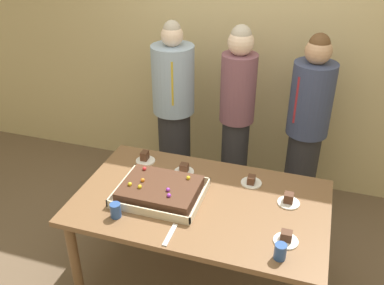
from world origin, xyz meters
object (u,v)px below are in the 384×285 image
(plated_slice_near_left, at_px, (286,238))
(plated_slice_far_right, at_px, (184,170))
(person_serving_front, at_px, (307,126))
(plated_slice_near_right, at_px, (145,158))
(plated_slice_center_front, at_px, (289,200))
(person_green_shirt_behind, at_px, (237,115))
(drink_cup_middle, at_px, (116,210))
(cake_server_utensil, at_px, (170,235))
(person_striped_tie_right, at_px, (174,112))
(drink_cup_nearest, at_px, (280,252))
(party_table, at_px, (201,210))
(sheet_cake, at_px, (160,191))
(plated_slice_far_left, at_px, (251,181))

(plated_slice_near_left, bearing_deg, plated_slice_far_right, 147.67)
(plated_slice_near_left, bearing_deg, person_serving_front, 89.82)
(plated_slice_near_right, height_order, plated_slice_far_right, plated_slice_near_right)
(plated_slice_center_front, height_order, person_serving_front, person_serving_front)
(person_green_shirt_behind, bearing_deg, drink_cup_middle, -4.46)
(cake_server_utensil, xyz_separation_m, person_striped_tie_right, (-0.50, 1.45, 0.10))
(drink_cup_middle, distance_m, person_green_shirt_behind, 1.50)
(plated_slice_far_right, xyz_separation_m, drink_cup_middle, (-0.25, -0.62, 0.03))
(plated_slice_near_right, xyz_separation_m, person_green_shirt_behind, (0.56, 0.74, 0.11))
(plated_slice_far_right, relative_size, drink_cup_nearest, 1.50)
(plated_slice_near_right, bearing_deg, plated_slice_near_left, -26.37)
(party_table, relative_size, person_green_shirt_behind, 1.01)
(sheet_cake, height_order, plated_slice_near_right, sheet_cake)
(sheet_cake, height_order, plated_slice_far_right, sheet_cake)
(sheet_cake, height_order, drink_cup_middle, sheet_cake)
(plated_slice_near_right, relative_size, person_serving_front, 0.09)
(plated_slice_far_right, bearing_deg, plated_slice_near_left, -32.33)
(plated_slice_far_left, distance_m, cake_server_utensil, 0.78)
(party_table, distance_m, plated_slice_far_right, 0.38)
(plated_slice_near_right, height_order, person_striped_tie_right, person_striped_tie_right)
(drink_cup_nearest, xyz_separation_m, person_green_shirt_behind, (-0.58, 1.47, 0.09))
(plated_slice_near_left, distance_m, plated_slice_center_front, 0.38)
(party_table, relative_size, plated_slice_near_left, 11.40)
(party_table, xyz_separation_m, person_green_shirt_behind, (0.00, 1.09, 0.22))
(drink_cup_nearest, xyz_separation_m, drink_cup_middle, (-1.05, 0.05, 0.00))
(plated_slice_center_front, relative_size, person_serving_front, 0.09)
(plated_slice_near_left, distance_m, person_striped_tie_right, 1.74)
(person_green_shirt_behind, bearing_deg, plated_slice_near_right, -23.30)
(cake_server_utensil, height_order, person_serving_front, person_serving_front)
(drink_cup_middle, bearing_deg, plated_slice_center_front, 24.82)
(sheet_cake, bearing_deg, person_striped_tie_right, 105.17)
(plated_slice_far_right, bearing_deg, cake_server_utensil, -78.31)
(sheet_cake, distance_m, cake_server_utensil, 0.41)
(plated_slice_far_right, distance_m, person_green_shirt_behind, 0.84)
(plated_slice_near_right, bearing_deg, plated_slice_far_left, -3.49)
(plated_slice_far_left, xyz_separation_m, drink_cup_middle, (-0.76, -0.63, 0.03))
(person_serving_front, height_order, person_green_shirt_behind, person_green_shirt_behind)
(drink_cup_nearest, relative_size, person_serving_front, 0.06)
(drink_cup_nearest, bearing_deg, person_green_shirt_behind, 111.54)
(plated_slice_far_left, distance_m, person_serving_front, 0.90)
(plated_slice_center_front, bearing_deg, person_green_shirt_behind, 121.16)
(plated_slice_near_right, distance_m, drink_cup_middle, 0.69)
(cake_server_utensil, relative_size, person_serving_front, 0.12)
(plated_slice_center_front, bearing_deg, drink_cup_middle, -155.18)
(plated_slice_far_right, xyz_separation_m, plated_slice_center_front, (0.79, -0.14, 0.00))
(person_serving_front, distance_m, person_green_shirt_behind, 0.60)
(party_table, distance_m, cake_server_utensil, 0.41)
(plated_slice_far_right, height_order, drink_cup_middle, drink_cup_middle)
(party_table, xyz_separation_m, plated_slice_center_front, (0.57, 0.15, 0.11))
(sheet_cake, relative_size, person_striped_tie_right, 0.35)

